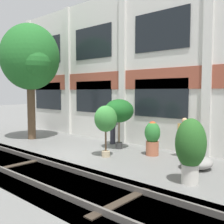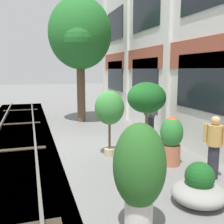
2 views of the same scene
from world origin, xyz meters
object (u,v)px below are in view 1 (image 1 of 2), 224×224
Objects in this scene: potted_plant_wide_bowl at (196,159)px; resident_by_doorway at (184,136)px; broadleaf_tree at (30,59)px; resident_watching_tracks at (113,126)px; potted_plant_fluted_column at (152,136)px; potted_plant_ribbed_drum at (191,145)px; potted_plant_terracotta_small at (106,120)px; potted_plant_tall_urn at (119,111)px.

resident_by_doorway is (-0.96, 1.09, 0.51)m from potted_plant_wide_bowl.
resident_watching_tracks is at bearing 24.07° from broadleaf_tree.
potted_plant_fluted_column is 0.75× the size of potted_plant_ribbed_drum.
potted_plant_terracotta_small is 1.22× the size of resident_watching_tracks.
potted_plant_fluted_column is at bearing 141.04° from potted_plant_ribbed_drum.
resident_watching_tracks is (-3.80, 0.16, 0.06)m from resident_by_doorway.
potted_plant_terracotta_small is at bearing -26.73° from resident_watching_tracks.
potted_plant_fluted_column is at bearing -103.13° from resident_by_doorway.
resident_watching_tracks reaches higher than potted_plant_wide_bowl.
potted_plant_ribbed_drum is 1.11× the size of resident_watching_tracks.
broadleaf_tree reaches higher than potted_plant_terracotta_small.
potted_plant_fluted_column is 3.29m from potted_plant_ribbed_drum.
resident_watching_tracks is (4.16, 1.86, -3.35)m from broadleaf_tree.
potted_plant_tall_urn is 2.07× the size of potted_plant_wide_bowl.
broadleaf_tree is 3.95× the size of resident_by_doorway.
potted_plant_tall_urn reaches higher than potted_plant_fluted_column.
potted_plant_fluted_column is at bearing 164.43° from potted_plant_wide_bowl.
resident_by_doorway is at bearing 24.52° from potted_plant_fluted_column.
potted_plant_ribbed_drum is (9.39, -0.87, -3.15)m from broadleaf_tree.
potted_plant_ribbed_drum is at bearing -9.86° from potted_plant_terracotta_small.
resident_by_doorway is (-1.43, 2.57, -0.26)m from potted_plant_ribbed_drum.
broadleaf_tree is 6.27m from potted_plant_terracotta_small.
potted_plant_tall_urn is at bearing 13.76° from broadleaf_tree.
resident_watching_tracks is at bearing 165.96° from potted_plant_fluted_column.
resident_by_doorway is at bearing 8.91° from potted_plant_tall_urn.
potted_plant_ribbed_drum is at bearing -38.96° from potted_plant_fluted_column.
potted_plant_wide_bowl is 4.96m from resident_watching_tracks.
resident_by_doorway is at bearing 12.02° from broadleaf_tree.
potted_plant_terracotta_small is 3.85m from potted_plant_ribbed_drum.
potted_plant_tall_urn is at bearing -5.93° from resident_watching_tracks.
resident_by_doorway is (2.34, 1.91, -0.62)m from potted_plant_terracotta_small.
resident_watching_tracks is (-0.91, 0.62, -0.79)m from potted_plant_tall_urn.
potted_plant_fluted_column is 2.77m from resident_watching_tracks.
potted_plant_terracotta_small is at bearing -69.42° from potted_plant_tall_urn.
resident_watching_tracks is at bearing 165.29° from potted_plant_wide_bowl.
broadleaf_tree reaches higher than resident_by_doorway.
resident_watching_tracks is (-1.46, 2.07, -0.56)m from potted_plant_terracotta_small.
potted_plant_tall_urn is at bearing 153.93° from potted_plant_ribbed_drum.
potted_plant_terracotta_small reaches higher than resident_by_doorway.
resident_watching_tracks is (-4.76, 1.25, 0.57)m from potted_plant_wide_bowl.
resident_by_doorway is at bearing 25.70° from resident_watching_tracks.
potted_plant_fluted_column is 0.89× the size of resident_by_doorway.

